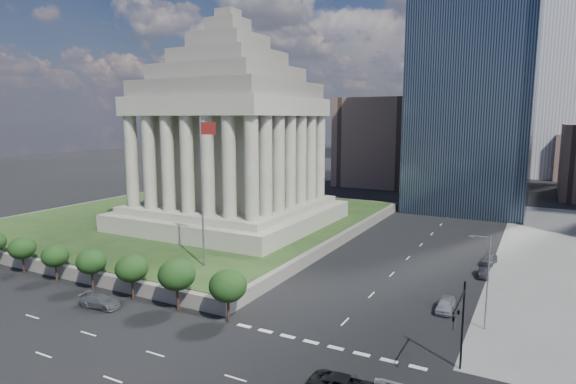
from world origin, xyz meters
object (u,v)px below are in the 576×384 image
Objects in this scene: parked_sedan_mid at (484,272)px; parked_sedan_far at (489,259)px; suv_grey at (100,301)px; flagpole at (203,184)px; parked_sedan_near at (446,304)px; traffic_signal_ne at (460,320)px; war_memorial at (230,120)px; street_lamp_north at (486,277)px.

parked_sedan_mid is 0.90× the size of parked_sedan_far.
parked_sedan_mid is at bearing -54.51° from suv_grey.
parked_sedan_near is at bearing 7.61° from flagpole.
suv_grey is at bearing -175.25° from traffic_signal_ne.
parked_sedan_near is (43.00, -19.88, -20.63)m from war_memorial.
parked_sedan_far is at bearing 94.25° from street_lamp_north.
parked_sedan_far is at bearing -49.21° from suv_grey.
war_memorial reaches higher than traffic_signal_ne.
war_memorial is at bearing 6.20° from suv_grey.
traffic_signal_ne is at bearing -93.26° from parked_sedan_mid.
war_memorial is 4.88× the size of traffic_signal_ne.
parked_sedan_near reaches higher than suv_grey.
street_lamp_north is 18.73m from parked_sedan_mid.
parked_sedan_mid is (2.50, 14.84, -0.12)m from parked_sedan_near.
parked_sedan_near is at bearing 144.22° from street_lamp_north.
parked_sedan_mid is (38.04, 32.51, -0.09)m from suv_grey.
war_memorial is 51.67m from parked_sedan_near.
traffic_signal_ne is (34.33, -10.30, -7.86)m from flagpole.
parked_sedan_near is at bearing -104.79° from parked_sedan_mid.
flagpole is 33.46m from parked_sedan_near.
parked_sedan_far is at bearing 84.78° from parked_sedan_mid.
flagpole is at bearing -63.11° from war_memorial.
suv_grey is (-39.87, -14.55, -4.92)m from street_lamp_north.
street_lamp_north is 25.15m from parked_sedan_far.
parked_sedan_mid is at bearing -82.56° from parked_sedan_far.
parked_sedan_far is at bearing 2.00° from war_memorial.
flagpole is 2.00× the size of street_lamp_north.
traffic_signal_ne is 39.44m from suv_grey.
war_memorial is 43.50m from suv_grey.
parked_sedan_near reaches higher than parked_sedan_far.
flagpole is 4.56× the size of parked_sedan_far.
parked_sedan_far reaches higher than suv_grey.
street_lamp_north is 2.54× the size of parked_sedan_mid.
parked_sedan_mid is (-1.83, 17.96, -5.01)m from street_lamp_north.
parked_sedan_mid is (-1.00, 29.26, -4.60)m from traffic_signal_ne.
war_memorial is 54.92m from street_lamp_north.
street_lamp_north is 2.21× the size of parked_sedan_near.
traffic_signal_ne is 36.19m from parked_sedan_far.
war_memorial is 28.16m from flagpole.
war_memorial is at bearing 143.58° from traffic_signal_ne.
suv_grey is 1.17× the size of parked_sedan_far.
war_memorial is at bearing 168.45° from parked_sedan_mid.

